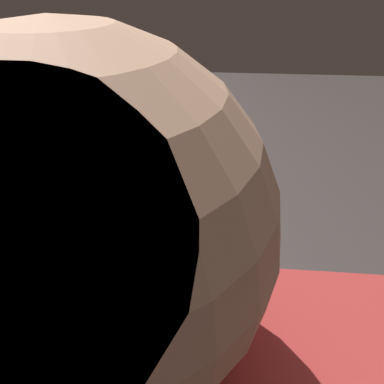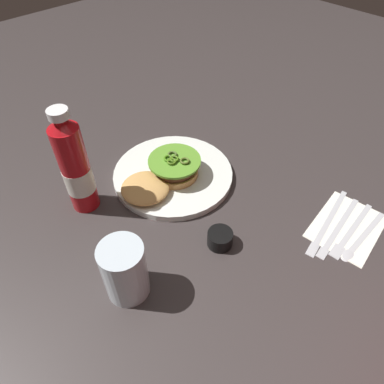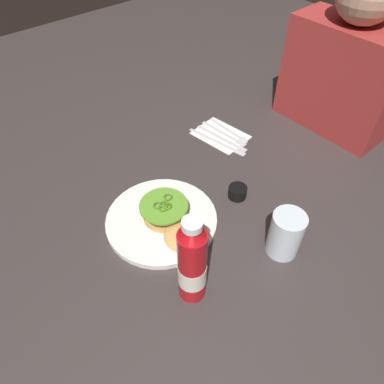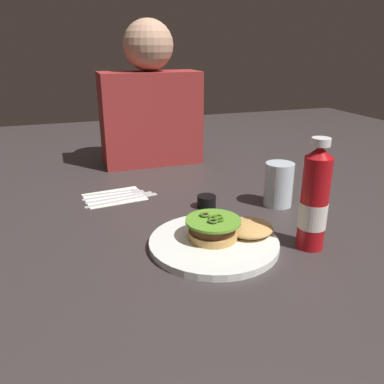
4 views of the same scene
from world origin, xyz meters
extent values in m
plane|color=#362F2E|center=(0.00, 0.00, 0.00)|extent=(3.00, 3.00, 0.00)
cylinder|color=white|center=(-0.05, -0.17, 0.01)|extent=(0.29, 0.29, 0.02)
cylinder|color=tan|center=(-0.05, -0.16, 0.03)|extent=(0.11, 0.11, 0.02)
cylinder|color=#512D19|center=(-0.05, -0.16, 0.04)|extent=(0.10, 0.10, 0.02)
cylinder|color=red|center=(-0.05, -0.16, 0.05)|extent=(0.10, 0.10, 0.01)
cylinder|color=#5D992B|center=(-0.05, -0.16, 0.06)|extent=(0.13, 0.13, 0.01)
torus|color=#546925|center=(-0.06, -0.13, 0.07)|extent=(0.02, 0.02, 0.01)
torus|color=#4A7119|center=(-0.04, -0.15, 0.07)|extent=(0.02, 0.02, 0.01)
torus|color=#4C652A|center=(-0.06, -0.17, 0.07)|extent=(0.02, 0.02, 0.01)
torus|color=#427C14|center=(-0.04, -0.17, 0.07)|extent=(0.02, 0.02, 0.01)
torus|color=#457217|center=(-0.05, -0.16, 0.07)|extent=(0.02, 0.02, 0.01)
ellipsoid|color=tan|center=(0.04, -0.16, 0.03)|extent=(0.11, 0.11, 0.03)
cylinder|color=#B61016|center=(0.15, -0.24, 0.10)|extent=(0.06, 0.06, 0.21)
cone|color=#B61016|center=(0.15, -0.24, 0.22)|extent=(0.05, 0.05, 0.02)
cylinder|color=white|center=(0.15, -0.24, 0.24)|extent=(0.04, 0.04, 0.02)
cylinder|color=white|center=(0.15, -0.24, 0.08)|extent=(0.06, 0.06, 0.06)
cylinder|color=silver|center=(0.21, 0.01, 0.06)|extent=(0.08, 0.08, 0.12)
cylinder|color=black|center=(0.01, 0.05, 0.02)|extent=(0.05, 0.05, 0.03)
cube|color=white|center=(-0.22, 0.22, 0.00)|extent=(0.19, 0.15, 0.00)
cube|color=silver|center=(-0.21, 0.18, 0.00)|extent=(0.19, 0.05, 0.00)
cube|color=silver|center=(-0.13, 0.19, 0.00)|extent=(0.08, 0.03, 0.00)
cube|color=silver|center=(-0.22, 0.20, 0.00)|extent=(0.18, 0.04, 0.00)
cube|color=silver|center=(-0.14, 0.21, 0.00)|extent=(0.08, 0.03, 0.00)
cube|color=silver|center=(-0.22, 0.23, 0.00)|extent=(0.19, 0.03, 0.00)
cube|color=silver|center=(-0.14, 0.23, 0.00)|extent=(0.04, 0.02, 0.00)
cube|color=silver|center=(-0.22, 0.25, 0.00)|extent=(0.17, 0.01, 0.00)
ellipsoid|color=silver|center=(-0.15, 0.25, 0.00)|extent=(0.04, 0.03, 0.00)
cube|color=maroon|center=(-0.02, 0.54, 0.17)|extent=(0.36, 0.15, 0.34)
sphere|color=tan|center=(-0.02, 0.54, 0.43)|extent=(0.18, 0.18, 0.18)
camera|label=1|loc=(-0.09, 0.68, 0.53)|focal=35.06mm
camera|label=2|loc=(0.35, 0.32, 0.59)|focal=32.40mm
camera|label=3|loc=(0.45, -0.50, 0.74)|focal=33.33mm
camera|label=4|loc=(-0.36, -0.91, 0.43)|focal=37.03mm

